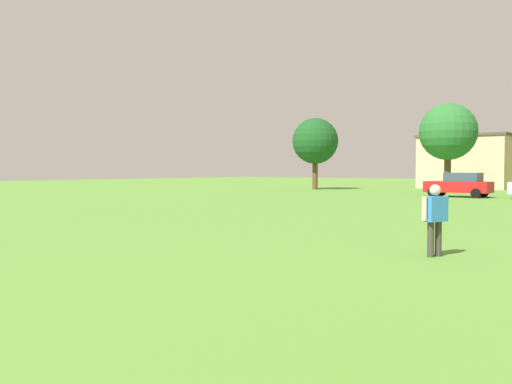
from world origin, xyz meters
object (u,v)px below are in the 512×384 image
tree_far_left (315,141)px  tree_center (448,132)px  parked_car_red_0 (459,185)px  adult_bystander (435,214)px

tree_far_left → tree_center: (11.83, 2.15, 0.50)m
parked_car_red_0 → tree_far_left: size_ratio=0.64×
tree_far_left → tree_center: tree_center is taller
parked_car_red_0 → tree_far_left: tree_far_left is taller
adult_bystander → tree_far_left: size_ratio=0.24×
adult_bystander → parked_car_red_0: 27.86m
adult_bystander → tree_far_left: (-23.54, 32.94, 3.62)m
adult_bystander → tree_far_left: 40.65m
adult_bystander → tree_center: bearing=41.0°
adult_bystander → tree_center: tree_center is taller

